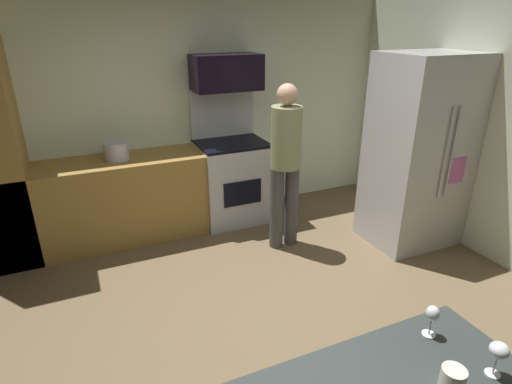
% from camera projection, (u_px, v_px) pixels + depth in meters
% --- Properties ---
extents(ground_plane, '(5.20, 4.80, 0.02)m').
position_uv_depth(ground_plane, '(268.00, 333.00, 3.17)').
color(ground_plane, brown).
extents(wall_back, '(5.20, 0.12, 2.60)m').
position_uv_depth(wall_back, '(181.00, 108.00, 4.63)').
color(wall_back, silver).
rests_on(wall_back, ground).
extents(lower_cabinet_run, '(2.40, 0.60, 0.90)m').
position_uv_depth(lower_cabinet_run, '(111.00, 202.00, 4.33)').
color(lower_cabinet_run, olive).
rests_on(lower_cabinet_run, ground).
extents(oven_range, '(0.76, 0.65, 1.51)m').
position_uv_depth(oven_range, '(232.00, 178.00, 4.80)').
color(oven_range, '#B8BAC2').
rests_on(oven_range, ground).
extents(microwave, '(0.74, 0.38, 0.38)m').
position_uv_depth(microwave, '(226.00, 72.00, 4.41)').
color(microwave, black).
rests_on(microwave, oven_range).
extents(refrigerator, '(0.90, 0.74, 1.95)m').
position_uv_depth(refrigerator, '(419.00, 153.00, 4.17)').
color(refrigerator, '#B8B5B7').
rests_on(refrigerator, ground).
extents(person_cook, '(0.31, 0.30, 1.68)m').
position_uv_depth(person_cook, '(285.00, 160.00, 4.04)').
color(person_cook, '#464646').
rests_on(person_cook, ground).
extents(wine_glass_mid, '(0.07, 0.07, 0.16)m').
position_uv_depth(wine_glass_mid, '(499.00, 352.00, 1.61)').
color(wine_glass_mid, silver).
rests_on(wine_glass_mid, counter_island).
extents(wine_glass_far, '(0.06, 0.06, 0.16)m').
position_uv_depth(wine_glass_far, '(433.00, 315.00, 1.82)').
color(wine_glass_far, silver).
rests_on(wine_glass_far, counter_island).
extents(mug_tea, '(0.09, 0.09, 0.10)m').
position_uv_depth(mug_tea, '(453.00, 379.00, 1.57)').
color(mug_tea, beige).
rests_on(mug_tea, counter_island).
extents(stock_pot, '(0.25, 0.25, 0.18)m').
position_uv_depth(stock_pot, '(116.00, 151.00, 4.16)').
color(stock_pot, '#B3B3C5').
rests_on(stock_pot, lower_cabinet_run).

